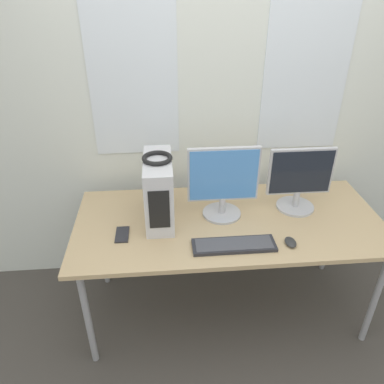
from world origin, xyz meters
name	(u,v)px	position (x,y,z in m)	size (l,w,h in m)	color
ground_plane	(235,359)	(0.00, 0.00, 0.00)	(14.00, 14.00, 0.00)	#47423D
wall_back	(219,98)	(0.00, 0.97, 1.35)	(8.00, 0.07, 2.70)	silver
desk	(229,226)	(0.00, 0.42, 0.71)	(1.87, 0.84, 0.76)	tan
pc_tower	(159,190)	(-0.42, 0.48, 0.96)	(0.16, 0.43, 0.39)	silver
headphones	(157,158)	(-0.42, 0.48, 1.17)	(0.17, 0.17, 0.03)	black
monitor_main	(223,182)	(-0.04, 0.48, 0.99)	(0.43, 0.24, 0.45)	#B7B7BC
monitor_right_near	(299,179)	(0.45, 0.52, 0.97)	(0.40, 0.24, 0.41)	#B7B7BC
keyboard	(234,245)	(-0.02, 0.16, 0.77)	(0.46, 0.14, 0.02)	#28282D
mouse	(290,242)	(0.30, 0.16, 0.77)	(0.06, 0.10, 0.03)	#2D2D2D
cell_phone	(122,235)	(-0.64, 0.32, 0.77)	(0.08, 0.15, 0.01)	#232328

